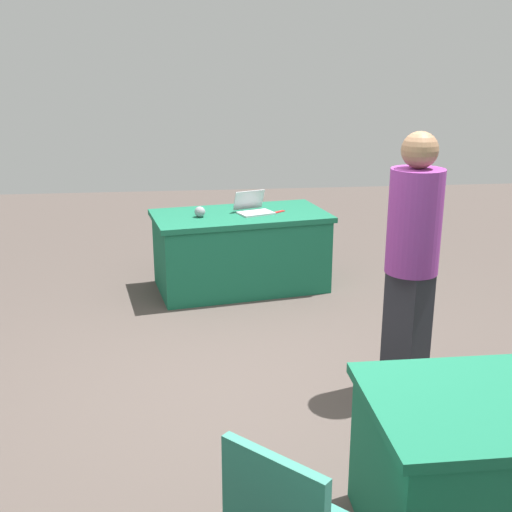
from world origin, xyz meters
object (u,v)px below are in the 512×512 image
Objects in this scene: person_attendee_standing at (412,252)px; laptop_silver at (254,209)px; yarn_ball at (200,212)px; scissors_red at (278,212)px; table_foreground at (240,251)px.

person_attendee_standing is 4.37× the size of laptop_silver.
yarn_ball is 0.76m from scissors_red.
laptop_silver reaches higher than table_foreground.
laptop_silver is 0.23m from scissors_red.
scissors_red is at bearing -11.43° from person_attendee_standing.
yarn_ball reaches higher than scissors_red.
scissors_red reaches higher than table_foreground.
laptop_silver is (0.78, -2.20, -0.19)m from person_attendee_standing.
table_foreground is 9.94× the size of scissors_red.
laptop_silver is 2.23× the size of scissors_red.
scissors_red is at bearing 179.20° from table_foreground.
person_attendee_standing reaches higher than scissors_red.
yarn_ball is (0.52, 0.11, 0.01)m from laptop_silver.
table_foreground is at bearing -2.91° from person_attendee_standing.
laptop_silver is 3.99× the size of yarn_ball.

